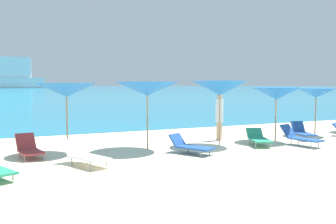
{
  "coord_description": "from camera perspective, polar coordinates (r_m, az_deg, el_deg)",
  "views": [
    {
      "loc": [
        -7.4,
        -7.95,
        2.25
      ],
      "look_at": [
        -1.5,
        4.81,
        1.2
      ],
      "focal_mm": 39.78,
      "sensor_mm": 36.0,
      "label": 1
    }
  ],
  "objects": [
    {
      "name": "lounge_chair_1",
      "position": [
        16.23,
        19.92,
        -2.86
      ],
      "size": [
        0.94,
        1.42,
        0.7
      ],
      "rotation": [
        0.0,
        0.0,
        -0.32
      ],
      "color": "#1E478C",
      "rests_on": "ground_plane"
    },
    {
      "name": "lounge_chair_3",
      "position": [
        12.26,
        -20.52,
        -5.22
      ],
      "size": [
        0.79,
        1.46,
        0.69
      ],
      "rotation": [
        0.0,
        0.0,
        0.15
      ],
      "color": "#A53333",
      "rests_on": "ground_plane"
    },
    {
      "name": "lounge_chair_4",
      "position": [
        12.12,
        3.47,
        -5.15
      ],
      "size": [
        1.21,
        1.58,
        0.61
      ],
      "rotation": [
        0.0,
        0.0,
        0.49
      ],
      "color": "#1E478C",
      "rests_on": "ground_plane"
    },
    {
      "name": "lounge_chair_8",
      "position": [
        14.11,
        13.69,
        -3.88
      ],
      "size": [
        1.14,
        1.64,
        0.58
      ],
      "rotation": [
        0.0,
        0.0,
        -0.39
      ],
      "color": "#268C66",
      "rests_on": "ground_plane"
    },
    {
      "name": "umbrella_2",
      "position": [
        12.53,
        -15.29,
        3.25
      ],
      "size": [
        2.14,
        2.14,
        2.29
      ],
      "color": "#9E7F59",
      "rests_on": "ground_plane"
    },
    {
      "name": "umbrella_3",
      "position": [
        12.74,
        -3.19,
        3.58
      ],
      "size": [
        2.25,
        2.25,
        2.34
      ],
      "color": "#9E7F59",
      "rests_on": "ground_plane"
    },
    {
      "name": "ground_plane",
      "position": [
        19.56,
        -2.39,
        -2.78
      ],
      "size": [
        50.0,
        100.0,
        0.3
      ],
      "primitive_type": "cube",
      "color": "beige"
    },
    {
      "name": "umbrella_5",
      "position": [
        15.26,
        16.23,
        2.74
      ],
      "size": [
        2.11,
        2.11,
        2.13
      ],
      "color": "#9E7F59",
      "rests_on": "ground_plane"
    },
    {
      "name": "umbrella_6",
      "position": [
        17.66,
        21.74,
        2.71
      ],
      "size": [
        1.79,
        1.79,
        2.07
      ],
      "color": "#9E7F59",
      "rests_on": "ground_plane"
    },
    {
      "name": "ocean_water",
      "position": [
        236.89,
        -23.07,
        3.39
      ],
      "size": [
        650.0,
        440.0,
        0.02
      ],
      "primitive_type": "cube",
      "color": "teal",
      "rests_on": "ground_plane"
    },
    {
      "name": "lounge_chair_2",
      "position": [
        10.63,
        -12.64,
        -6.38
      ],
      "size": [
        1.16,
        1.71,
        0.68
      ],
      "rotation": [
        0.0,
        0.0,
        0.39
      ],
      "color": "white",
      "rests_on": "ground_plane"
    },
    {
      "name": "beachgoer_1",
      "position": [
        15.02,
        7.87,
        -0.46
      ],
      "size": [
        0.31,
        0.31,
        1.89
      ],
      "rotation": [
        0.0,
        0.0,
        1.18
      ],
      "color": "#DBAA84",
      "rests_on": "ground_plane"
    },
    {
      "name": "lounge_chair_6",
      "position": [
        14.5,
        19.58,
        -3.6
      ],
      "size": [
        0.8,
        1.64,
        0.73
      ],
      "rotation": [
        0.0,
        0.0,
        0.18
      ],
      "color": "#1E478C",
      "rests_on": "ground_plane"
    },
    {
      "name": "umbrella_4",
      "position": [
        13.79,
        7.96,
        3.64
      ],
      "size": [
        2.21,
        2.21,
        2.38
      ],
      "color": "#9E7F59",
      "rests_on": "ground_plane"
    }
  ]
}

